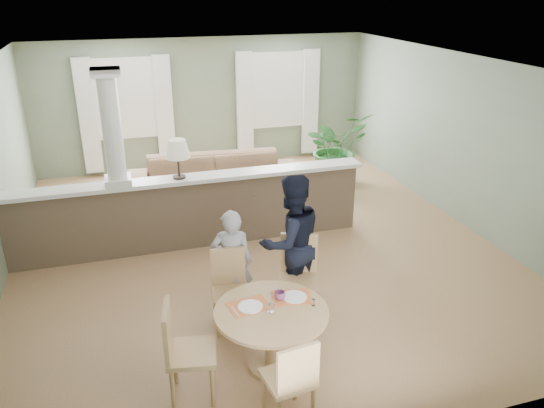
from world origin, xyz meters
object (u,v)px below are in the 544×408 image
object	(u,v)px
dining_table	(272,322)
chair_far_man	(298,273)
chair_near	(292,378)
child_person	(232,263)
chair_side	(183,348)
man_person	(291,242)
chair_far_boy	(230,285)
sofa	(216,184)
houseplant	(336,147)

from	to	relation	value
dining_table	chair_far_man	world-z (taller)	chair_far_man
chair_near	child_person	world-z (taller)	child_person
chair_side	man_person	world-z (taller)	man_person
chair_near	chair_side	distance (m)	1.07
chair_near	chair_far_boy	bearing A→B (deg)	-91.41
sofa	chair_far_boy	world-z (taller)	chair_far_boy
chair_far_man	child_person	bearing A→B (deg)	179.69
chair_near	man_person	size ratio (longest dim) A/B	0.54
chair_far_boy	man_person	bearing A→B (deg)	19.08
houseplant	chair_far_boy	xyz separation A→B (m)	(-3.08, -4.14, -0.19)
dining_table	chair_near	size ratio (longest dim) A/B	1.26
chair_far_boy	chair_far_man	distance (m)	0.82
child_person	chair_far_boy	bearing A→B (deg)	84.38
chair_side	houseplant	bearing A→B (deg)	-25.51
sofa	houseplant	bearing A→B (deg)	19.83
sofa	chair_near	bearing A→B (deg)	-88.56
chair_far_man	chair_side	distance (m)	1.79
dining_table	child_person	size ratio (longest dim) A/B	0.86
dining_table	chair_far_boy	xyz separation A→B (m)	(-0.24, 0.88, -0.04)
chair_far_man	sofa	bearing A→B (deg)	115.27
sofa	man_person	distance (m)	3.32
chair_far_boy	chair_near	distance (m)	1.67
chair_far_boy	chair_side	size ratio (longest dim) A/B	0.92
dining_table	chair_side	xyz separation A→B (m)	(-0.92, -0.16, 0.00)
sofa	chair_far_man	world-z (taller)	chair_far_man
sofa	chair_far_boy	bearing A→B (deg)	-93.45
houseplant	chair_far_man	world-z (taller)	houseplant
chair_near	chair_far_man	bearing A→B (deg)	-119.26
chair_far_boy	man_person	size ratio (longest dim) A/B	0.55
dining_table	chair_far_man	distance (m)	1.00
man_person	chair_far_boy	bearing A→B (deg)	-0.31
houseplant	chair_far_boy	bearing A→B (deg)	-126.66
sofa	dining_table	bearing A→B (deg)	-88.58
chair_far_man	chair_near	xyz separation A→B (m)	(-0.63, -1.61, -0.06)
houseplant	chair_side	distance (m)	6.40
dining_table	child_person	distance (m)	1.12
chair_far_boy	chair_far_man	bearing A→B (deg)	1.51
chair_far_boy	chair_far_man	world-z (taller)	chair_far_man
houseplant	child_person	distance (m)	4.93
dining_table	child_person	bearing A→B (deg)	98.06
chair_far_boy	chair_near	world-z (taller)	chair_far_boy
dining_table	chair_far_boy	world-z (taller)	chair_far_boy
sofa	child_person	size ratio (longest dim) A/B	2.28
chair_far_boy	houseplant	bearing A→B (deg)	58.76
houseplant	chair_side	xyz separation A→B (m)	(-3.76, -5.17, -0.14)
sofa	chair_side	bearing A→B (deg)	-99.75
dining_table	chair_far_man	bearing A→B (deg)	54.84
houseplant	chair_near	world-z (taller)	houseplant
chair_far_boy	child_person	size ratio (longest dim) A/B	0.69
sofa	child_person	distance (m)	3.29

